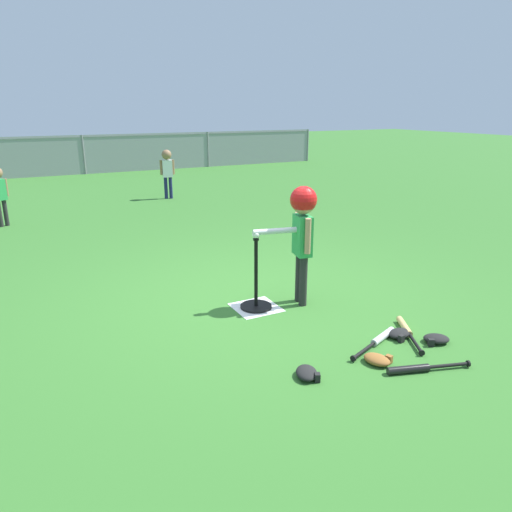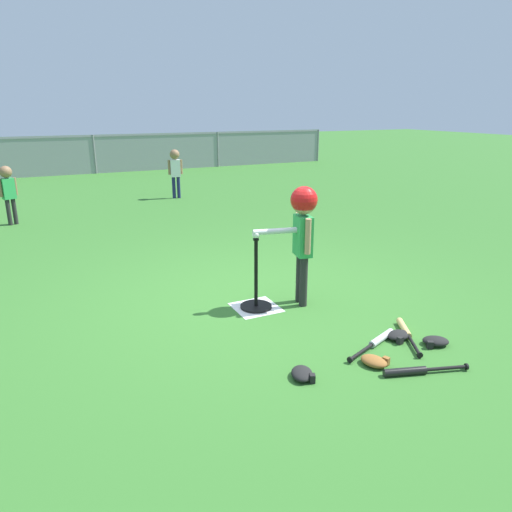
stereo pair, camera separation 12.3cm
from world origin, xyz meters
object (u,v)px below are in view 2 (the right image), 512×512
object	(u,v)px
batter_child	(303,222)
spare_bat_silver	(377,341)
fielder_near_right	(175,167)
glove_tossed_aside	(398,335)
glove_outfield_drop	(302,374)
glove_near_bats	(435,341)
baseball_on_tee	(256,235)
fielder_deep_center	(8,187)
batting_tee	(256,297)
glove_by_plate	(374,361)
spare_bat_black	(414,371)
spare_bat_wood	(406,332)

from	to	relation	value
batter_child	spare_bat_silver	bearing A→B (deg)	-82.66
fielder_near_right	glove_tossed_aside	size ratio (longest dim) A/B	4.40
glove_tossed_aside	glove_outfield_drop	size ratio (longest dim) A/B	0.90
glove_tossed_aside	glove_near_bats	bearing A→B (deg)	-46.72
baseball_on_tee	fielder_near_right	bearing A→B (deg)	80.21
fielder_near_right	glove_tossed_aside	xyz separation A→B (m)	(-0.26, -7.41, -0.65)
spare_bat_silver	fielder_deep_center	bearing A→B (deg)	114.27
batting_tee	glove_by_plate	distance (m)	1.47
spare_bat_black	glove_by_plate	world-z (taller)	glove_by_plate
baseball_on_tee	fielder_deep_center	xyz separation A→B (m)	(-2.21, 5.06, -0.12)
fielder_deep_center	glove_by_plate	world-z (taller)	fielder_deep_center
batter_child	glove_near_bats	xyz separation A→B (m)	(0.57, -1.29, -0.83)
spare_bat_silver	glove_outfield_drop	bearing A→B (deg)	-168.33
glove_by_plate	glove_tossed_aside	size ratio (longest dim) A/B	1.08
glove_by_plate	glove_near_bats	world-z (taller)	same
spare_bat_wood	baseball_on_tee	bearing A→B (deg)	129.81
glove_near_bats	batter_child	bearing A→B (deg)	113.88
batter_child	glove_by_plate	xyz separation A→B (m)	(-0.12, -1.32, -0.83)
spare_bat_wood	glove_by_plate	size ratio (longest dim) A/B	2.35
batter_child	fielder_near_right	size ratio (longest dim) A/B	1.15
baseball_on_tee	glove_by_plate	world-z (taller)	baseball_on_tee
batter_child	glove_tossed_aside	bearing A→B (deg)	-71.30
spare_bat_wood	glove_tossed_aside	world-z (taller)	glove_tossed_aside
batter_child	fielder_near_right	bearing A→B (deg)	84.46
batting_tee	fielder_deep_center	bearing A→B (deg)	113.54
fielder_deep_center	glove_outfield_drop	bearing A→B (deg)	-73.11
batting_tee	spare_bat_wood	bearing A→B (deg)	-50.19
spare_bat_black	glove_tossed_aside	distance (m)	0.58
spare_bat_silver	spare_bat_wood	xyz separation A→B (m)	(0.34, 0.03, 0.00)
baseball_on_tee	spare_bat_black	size ratio (longest dim) A/B	0.11
batter_child	fielder_near_right	xyz separation A→B (m)	(0.62, 6.35, -0.18)
spare_bat_wood	spare_bat_black	distance (m)	0.68
baseball_on_tee	glove_near_bats	size ratio (longest dim) A/B	0.27
glove_near_bats	glove_outfield_drop	size ratio (longest dim) A/B	1.01
glove_near_bats	fielder_near_right	bearing A→B (deg)	89.65
baseball_on_tee	fielder_deep_center	bearing A→B (deg)	113.54
fielder_near_right	glove_tossed_aside	bearing A→B (deg)	-91.98
spare_bat_black	glove_near_bats	xyz separation A→B (m)	(0.51, 0.28, 0.01)
spare_bat_black	glove_by_plate	bearing A→B (deg)	127.11
glove_tossed_aside	spare_bat_silver	bearing A→B (deg)	177.72
batter_child	batting_tee	bearing A→B (deg)	167.63
baseball_on_tee	glove_tossed_aside	xyz separation A→B (m)	(0.82, -1.16, -0.73)
glove_outfield_drop	spare_bat_black	bearing A→B (deg)	-22.72
glove_near_bats	fielder_deep_center	bearing A→B (deg)	116.65
batting_tee	spare_bat_black	xyz separation A→B (m)	(0.53, -1.66, -0.09)
batter_child	spare_bat_silver	size ratio (longest dim) A/B	1.84
fielder_deep_center	glove_near_bats	xyz separation A→B (m)	(3.24, -6.45, -0.61)
fielder_near_right	glove_near_bats	xyz separation A→B (m)	(-0.05, -7.63, -0.65)
glove_near_bats	glove_tossed_aside	size ratio (longest dim) A/B	1.12
spare_bat_wood	glove_tossed_aside	size ratio (longest dim) A/B	2.53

